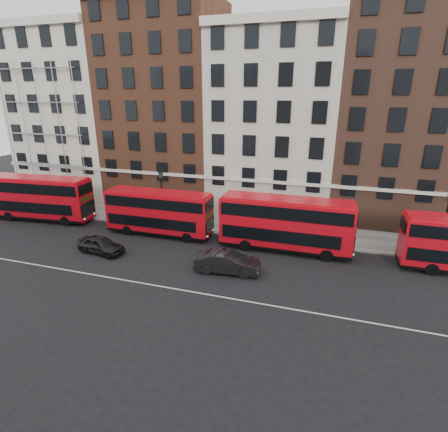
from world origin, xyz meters
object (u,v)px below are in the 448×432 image
(bus_b, at_px, (159,212))
(car_rear, at_px, (101,245))
(bus_a, at_px, (40,197))
(car_front, at_px, (227,262))
(bus_c, at_px, (285,223))

(bus_b, xyz_separation_m, car_rear, (-2.77, -5.04, -1.52))
(bus_a, relative_size, car_front, 2.29)
(bus_a, xyz_separation_m, bus_c, (25.06, 0.00, -0.01))
(bus_c, bearing_deg, car_rear, -160.78)
(car_front, bearing_deg, car_rear, 84.02)
(bus_c, bearing_deg, bus_b, 179.82)
(bus_c, xyz_separation_m, car_front, (-3.41, -5.09, -1.63))
(car_front, bearing_deg, bus_a, 71.04)
(bus_a, xyz_separation_m, car_rear, (10.74, -5.04, -1.73))
(bus_c, bearing_deg, car_front, -124.05)
(bus_a, bearing_deg, car_front, -18.26)
(bus_a, height_order, bus_c, bus_a)
(car_front, bearing_deg, bus_c, -39.62)
(car_rear, xyz_separation_m, car_front, (10.91, -0.04, 0.09))
(bus_b, distance_m, car_front, 9.70)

